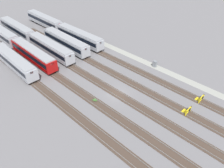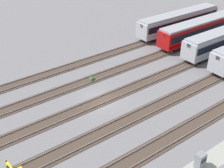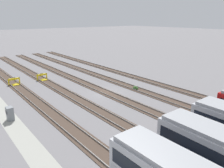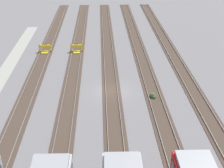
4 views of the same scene
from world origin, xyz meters
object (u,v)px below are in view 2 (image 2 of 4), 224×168
Objects in this scene: subway_car_back_row_rightmost at (201,29)px; electrical_cabinet at (200,161)px; weed_clump at (92,79)px; subway_car_front_row_right_inner at (179,21)px.

subway_car_back_row_rightmost reaches higher than electrical_cabinet.
weed_clump is (-22.79, -0.28, -1.80)m from subway_car_back_row_rightmost.
subway_car_front_row_right_inner is 34.13m from electrical_cabinet.
subway_car_back_row_rightmost is at bearing 39.24° from electrical_cabinet.
electrical_cabinet is (-23.79, -24.43, -1.24)m from subway_car_front_row_right_inner.
subway_car_front_row_right_inner is 19.63× the size of weed_clump.
subway_car_front_row_right_inner is at bearing 90.00° from subway_car_back_row_rightmost.
weed_clump is at bearing 87.01° from electrical_cabinet.
weed_clump is (-22.79, -5.27, -1.80)m from subway_car_front_row_right_inner.
subway_car_front_row_right_inner reaches higher than electrical_cabinet.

